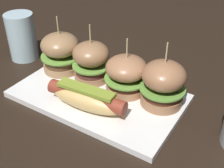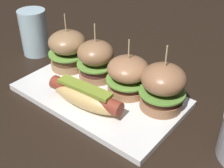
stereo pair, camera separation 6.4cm
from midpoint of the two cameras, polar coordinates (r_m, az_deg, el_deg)
ground_plane at (r=0.69m, az=0.16°, el=-2.71°), size 3.00×3.00×0.00m
platter_main at (r=0.68m, az=0.16°, el=-2.24°), size 0.38×0.22×0.01m
hot_dog at (r=0.62m, az=-2.40°, el=-2.48°), size 0.18×0.07×0.05m
slider_far_left at (r=0.76m, az=-6.26°, el=6.69°), size 0.10×0.10×0.15m
slider_center_left at (r=0.71m, az=-0.62°, el=4.68°), size 0.09×0.09×0.14m
slider_center_right at (r=0.66m, az=5.88°, el=1.66°), size 0.10×0.10×0.13m
slider_far_right at (r=0.62m, az=12.78°, el=-0.61°), size 0.10×0.10×0.15m
water_glass at (r=0.87m, az=-12.92°, el=9.74°), size 0.08×0.08×0.13m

